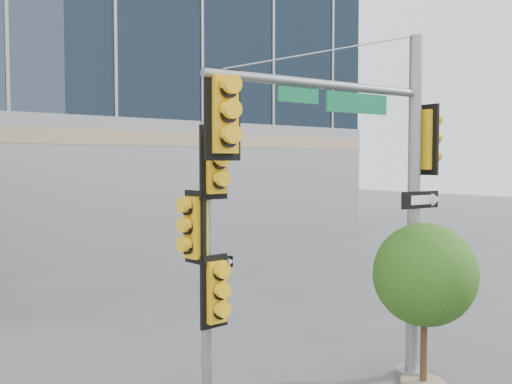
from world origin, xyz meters
TOP-DOWN VIEW (x-y plane):
  - main_signal_pole at (0.56, -0.07)m, footprint 5.16×0.85m
  - secondary_signal_pole at (-2.31, 0.99)m, footprint 0.86×0.63m
  - street_tree at (1.54, -0.60)m, footprint 1.99×1.94m

SIDE VIEW (x-z plane):
  - street_tree at x=1.54m, z-range 0.49..3.58m
  - secondary_signal_pole at x=-2.31m, z-range 0.43..5.34m
  - main_signal_pole at x=0.56m, z-range 0.80..7.47m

